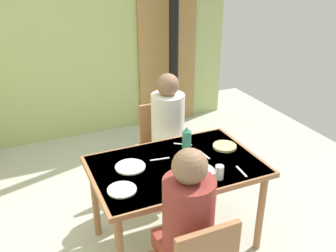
% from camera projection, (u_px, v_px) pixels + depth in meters
% --- Properties ---
extents(wall_back, '(4.38, 0.10, 2.78)m').
position_uv_depth(wall_back, '(57.00, 26.00, 4.23)').
color(wall_back, '#A8B971').
rests_on(wall_back, ground_plane).
extents(door_wooden, '(0.80, 0.05, 2.00)m').
position_uv_depth(door_wooden, '(167.00, 50.00, 4.83)').
color(door_wooden, '#9E7640').
rests_on(door_wooden, ground_plane).
extents(stove_pipe_column, '(0.12, 0.12, 2.78)m').
position_uv_depth(stove_pipe_column, '(174.00, 23.00, 4.43)').
color(stove_pipe_column, black).
rests_on(stove_pipe_column, ground_plane).
extents(dining_table, '(1.26, 0.82, 0.73)m').
position_uv_depth(dining_table, '(176.00, 173.00, 2.78)').
color(dining_table, '#9B6641').
rests_on(dining_table, ground_plane).
extents(chair_far_diner, '(0.40, 0.40, 0.87)m').
position_uv_depth(chair_far_diner, '(163.00, 143.00, 3.55)').
color(chair_far_diner, '#9B6641').
rests_on(chair_far_diner, ground_plane).
extents(person_near_diner, '(0.30, 0.37, 0.77)m').
position_uv_depth(person_near_diner, '(187.00, 216.00, 2.13)').
color(person_near_diner, brown).
rests_on(person_near_diner, ground_plane).
extents(person_far_diner, '(0.30, 0.37, 0.77)m').
position_uv_depth(person_far_diner, '(168.00, 121.00, 3.32)').
color(person_far_diner, silver).
rests_on(person_far_diner, ground_plane).
extents(water_bottle_green_near, '(0.07, 0.07, 0.27)m').
position_uv_depth(water_bottle_green_near, '(187.00, 144.00, 2.77)').
color(water_bottle_green_near, '#398870').
rests_on(water_bottle_green_near, dining_table).
extents(dinner_plate_near_left, '(0.22, 0.22, 0.01)m').
position_uv_depth(dinner_plate_near_left, '(130.00, 167.00, 2.70)').
color(dinner_plate_near_left, white).
rests_on(dinner_plate_near_left, dining_table).
extents(dinner_plate_near_right, '(0.23, 0.23, 0.01)m').
position_uv_depth(dinner_plate_near_right, '(199.00, 171.00, 2.65)').
color(dinner_plate_near_right, white).
rests_on(dinner_plate_near_right, dining_table).
extents(dinner_plate_far_center, '(0.20, 0.20, 0.01)m').
position_uv_depth(dinner_plate_far_center, '(122.00, 190.00, 2.44)').
color(dinner_plate_far_center, white).
rests_on(dinner_plate_far_center, dining_table).
extents(drinking_glass_by_near_diner, '(0.06, 0.06, 0.10)m').
position_uv_depth(drinking_glass_by_near_diner, '(219.00, 172.00, 2.55)').
color(drinking_glass_by_near_diner, silver).
rests_on(drinking_glass_by_near_diner, dining_table).
extents(bread_plate_sliced, '(0.19, 0.19, 0.02)m').
position_uv_depth(bread_plate_sliced, '(225.00, 146.00, 2.98)').
color(bread_plate_sliced, '#DBB77A').
rests_on(bread_plate_sliced, dining_table).
extents(cutlery_knife_near, '(0.03, 0.15, 0.00)m').
position_uv_depth(cutlery_knife_near, '(241.00, 171.00, 2.65)').
color(cutlery_knife_near, silver).
rests_on(cutlery_knife_near, dining_table).
extents(cutlery_fork_near, '(0.13, 0.10, 0.00)m').
position_uv_depth(cutlery_fork_near, '(183.00, 144.00, 3.03)').
color(cutlery_fork_near, silver).
rests_on(cutlery_fork_near, dining_table).
extents(cutlery_knife_far, '(0.03, 0.15, 0.00)m').
position_uv_depth(cutlery_knife_far, '(204.00, 155.00, 2.88)').
color(cutlery_knife_far, silver).
rests_on(cutlery_knife_far, dining_table).
extents(cutlery_fork_far, '(0.15, 0.04, 0.00)m').
position_uv_depth(cutlery_fork_far, '(160.00, 159.00, 2.81)').
color(cutlery_fork_far, silver).
rests_on(cutlery_fork_far, dining_table).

